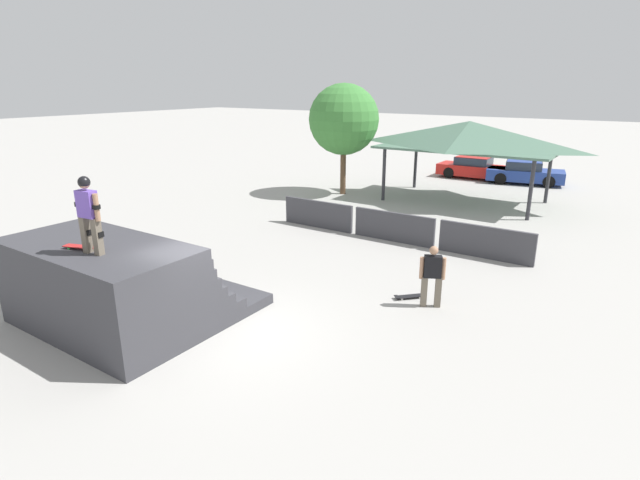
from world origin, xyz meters
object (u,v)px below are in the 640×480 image
object	(u,v)px
parked_car_blue	(525,173)
tree_beside_pavilion	(344,120)
parked_car_red	(474,168)
bystander_walking	(432,273)
skater_on_deck	(88,210)
skateboard_on_ground	(409,296)
skateboard_on_deck	(82,247)

from	to	relation	value
parked_car_blue	tree_beside_pavilion	bearing A→B (deg)	-142.51
parked_car_blue	parked_car_red	bearing A→B (deg)	167.80
bystander_walking	parked_car_blue	bearing A→B (deg)	-111.71
bystander_walking	tree_beside_pavilion	world-z (taller)	tree_beside_pavilion
tree_beside_pavilion	skater_on_deck	bearing A→B (deg)	-77.06
skateboard_on_ground	skater_on_deck	bearing A→B (deg)	5.56
skateboard_on_deck	bystander_walking	size ratio (longest dim) A/B	0.50
skater_on_deck	bystander_walking	world-z (taller)	skater_on_deck
skateboard_on_deck	skater_on_deck	bearing A→B (deg)	-21.06
skater_on_deck	skateboard_on_ground	distance (m)	7.91
skater_on_deck	bystander_walking	bearing A→B (deg)	40.54
skater_on_deck	tree_beside_pavilion	xyz separation A→B (m)	(-3.66, 15.92, 0.74)
parked_car_red	bystander_walking	bearing A→B (deg)	-75.50
tree_beside_pavilion	parked_car_red	size ratio (longest dim) A/B	1.30
skater_on_deck	tree_beside_pavilion	size ratio (longest dim) A/B	0.30
skater_on_deck	skateboard_on_deck	bearing A→B (deg)	171.15
skater_on_deck	parked_car_red	bearing A→B (deg)	81.91
skateboard_on_ground	skateboard_on_deck	bearing A→B (deg)	2.72
skateboard_on_deck	bystander_walking	world-z (taller)	skateboard_on_deck
bystander_walking	parked_car_red	xyz separation A→B (m)	(-4.66, 18.33, -0.29)
skateboard_on_deck	skateboard_on_ground	world-z (taller)	skateboard_on_deck
skater_on_deck	parked_car_blue	world-z (taller)	skater_on_deck
skater_on_deck	bystander_walking	size ratio (longest dim) A/B	1.01
skater_on_deck	skateboard_on_ground	xyz separation A→B (m)	(4.55, 5.78, -2.90)
skateboard_on_deck	parked_car_red	size ratio (longest dim) A/B	0.19
skateboard_on_deck	skateboard_on_ground	size ratio (longest dim) A/B	1.09
parked_car_red	parked_car_blue	world-z (taller)	same
tree_beside_pavilion	parked_car_blue	xyz separation A→B (m)	(7.04, 7.99, -3.09)
skater_on_deck	tree_beside_pavilion	distance (m)	16.36
bystander_walking	skateboard_on_ground	xyz separation A→B (m)	(-0.65, 0.14, -0.83)
tree_beside_pavilion	parked_car_blue	size ratio (longest dim) A/B	1.26
skateboard_on_deck	tree_beside_pavilion	distance (m)	16.30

